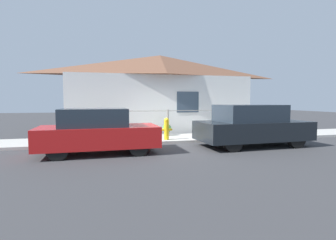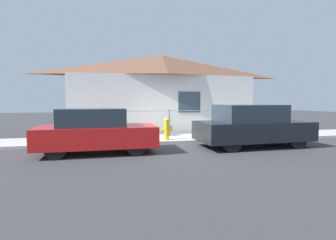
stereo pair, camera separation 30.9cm
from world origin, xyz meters
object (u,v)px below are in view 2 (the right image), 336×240
at_px(car_right, 252,126).
at_px(potted_plant_near_hydrant, 168,129).
at_px(fire_hydrant, 167,128).
at_px(potted_plant_by_fence, 96,129).
at_px(car_left, 96,131).

relative_size(car_right, potted_plant_near_hydrant, 7.81).
relative_size(fire_hydrant, potted_plant_by_fence, 1.34).
relative_size(car_right, fire_hydrant, 4.69).
bearing_deg(car_left, potted_plant_by_fence, 91.95).
height_order(fire_hydrant, potted_plant_near_hydrant, fire_hydrant).
relative_size(fire_hydrant, potted_plant_near_hydrant, 1.66).
bearing_deg(potted_plant_near_hydrant, potted_plant_by_fence, 177.62).
height_order(car_left, car_right, car_right).
height_order(car_right, fire_hydrant, car_right).
xyz_separation_m(car_left, fire_hydrant, (2.62, 1.62, -0.14)).
bearing_deg(potted_plant_by_fence, car_right, -28.16).
height_order(car_left, potted_plant_by_fence, car_left).
bearing_deg(car_left, car_right, -1.10).
bearing_deg(fire_hydrant, potted_plant_by_fence, 154.00).
distance_m(car_right, fire_hydrant, 3.23).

